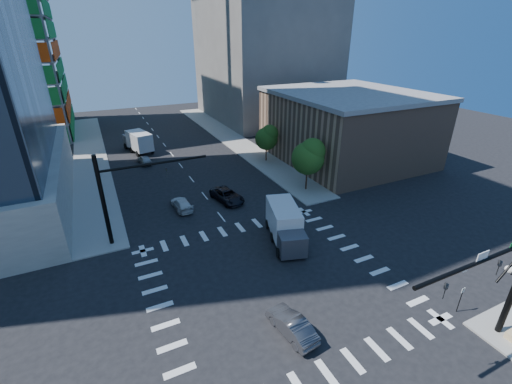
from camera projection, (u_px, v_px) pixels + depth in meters
ground at (272, 280)px, 28.46m from camera, size 160.00×160.00×0.00m
road_markings at (272, 280)px, 28.45m from camera, size 20.00×20.00×0.01m
sidewalk_ne at (232, 139)px, 65.98m from camera, size 5.00×60.00×0.15m
sidewalk_nw at (90, 157)px, 56.20m from camera, size 5.00×60.00×0.15m
commercial_building at (347, 126)px, 53.95m from camera, size 20.50×22.50×10.60m
bg_building_ne at (264, 55)px, 78.00m from camera, size 24.00×30.00×28.00m
signal_mast_se at (512, 278)px, 21.09m from camera, size 10.51×2.48×9.00m
signal_mast_nw at (119, 190)px, 31.60m from camera, size 10.20×0.40×9.00m
tree_south at (309, 156)px, 42.76m from camera, size 4.16×4.16×6.82m
tree_north at (267, 137)px, 52.98m from camera, size 3.54×3.52×5.78m
no_parking_sign at (461, 297)px, 24.71m from camera, size 0.30×0.06×2.20m
car_nb_far at (227, 196)px, 41.58m from camera, size 3.36×5.54×1.44m
car_sb_near at (182, 204)px, 39.72m from camera, size 2.05×4.44×1.26m
car_sb_mid at (145, 160)px, 53.44m from camera, size 2.00×4.04×1.32m
car_sb_cross at (292, 325)px, 23.22m from camera, size 2.03×4.44×1.41m
box_truck_near at (286, 228)px, 33.10m from camera, size 4.52×7.06×3.43m
box_truck_far at (137, 142)px, 58.83m from camera, size 4.39×7.18×3.51m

